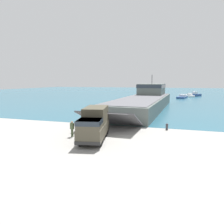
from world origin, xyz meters
name	(u,v)px	position (x,y,z in m)	size (l,w,h in m)	color
ground_plane	(118,135)	(0.00, 0.00, 0.00)	(240.00, 240.00, 0.00)	gray
water_surface	(167,93)	(0.00, 95.04, 0.00)	(240.00, 180.00, 0.01)	#285B70
landing_craft	(145,100)	(-1.02, 25.89, 1.92)	(9.67, 41.69, 7.77)	#56605B
military_truck	(94,124)	(-1.78, -2.70, 1.68)	(3.70, 7.26, 3.33)	#4C4738
soldier_on_ramp	(72,128)	(-4.54, -2.40, 1.03)	(0.50, 0.37, 1.78)	#475638
moored_boat_a	(182,97)	(7.27, 59.17, 0.45)	(3.99, 7.87, 1.36)	navy
moored_boat_b	(189,96)	(9.91, 67.62, 0.46)	(4.19, 6.55, 1.39)	white
moored_boat_c	(195,95)	(12.34, 70.93, 0.66)	(5.06, 5.90, 1.97)	navy
mooring_bollard	(167,126)	(5.24, 4.32, 0.45)	(0.34, 0.34, 0.83)	#333338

